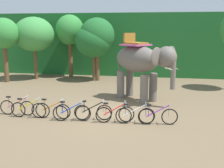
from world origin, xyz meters
TOP-DOWN VIEW (x-y plane):
  - ground_plane at (0.00, 0.00)m, footprint 80.00×80.00m
  - foliage_hedge at (0.00, 13.74)m, footprint 36.00×6.00m
  - tree_far_right at (-8.99, 6.74)m, footprint 2.25×2.25m
  - tree_left at (-7.35, 8.33)m, footprint 3.12×3.12m
  - tree_center_left at (-4.89, 9.71)m, footprint 2.29×2.29m
  - tree_center at (-2.63, 8.47)m, footprint 2.78×2.78m
  - tree_right at (-2.35, 8.57)m, footprint 2.67×2.67m
  - elephant at (1.47, 2.97)m, footprint 3.93×3.41m
  - bike_pink at (-4.08, -0.80)m, footprint 1.71×0.52m
  - bike_yellow at (-3.38, -1.06)m, footprint 1.71×0.52m
  - bike_orange at (-2.23, -0.98)m, footprint 1.71×0.52m
  - bike_blue at (-1.26, -1.18)m, footprint 1.70×0.52m
  - bike_black at (-0.36, -0.88)m, footprint 1.69×0.52m
  - bike_red at (0.66, -1.03)m, footprint 1.66×0.62m
  - bike_white at (1.54, -1.04)m, footprint 1.70×0.52m
  - bike_purple at (2.51, -0.99)m, footprint 1.70×0.52m

SIDE VIEW (x-z plane):
  - ground_plane at x=0.00m, z-range 0.00..0.00m
  - bike_pink at x=-4.08m, z-range -0.07..0.85m
  - bike_yellow at x=-3.38m, z-range -0.07..0.85m
  - bike_orange at x=-2.23m, z-range -0.07..0.85m
  - bike_blue at x=-1.26m, z-range -0.07..0.85m
  - bike_black at x=-0.36m, z-range -0.07..0.85m
  - bike_red at x=0.66m, z-range -0.07..0.85m
  - bike_white at x=1.54m, z-range -0.07..0.85m
  - bike_purple at x=2.51m, z-range -0.07..0.85m
  - elephant at x=1.47m, z-range 0.31..4.09m
  - foliage_hedge at x=0.00m, z-range 0.00..5.26m
  - tree_center at x=-2.63m, z-range 0.89..5.22m
  - tree_right at x=-2.35m, z-range 1.05..5.87m
  - tree_left at x=-7.35m, z-range 1.09..5.98m
  - tree_far_right at x=-8.99m, z-range 1.19..5.97m
  - tree_center_left at x=-4.89m, z-range 1.27..6.37m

